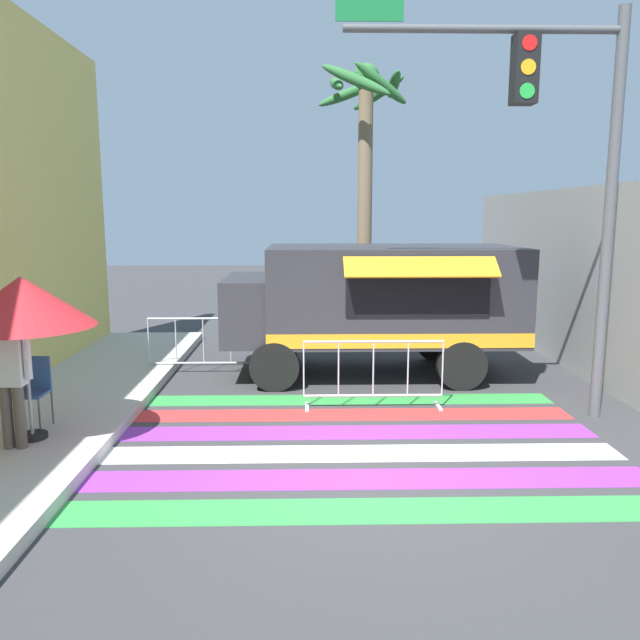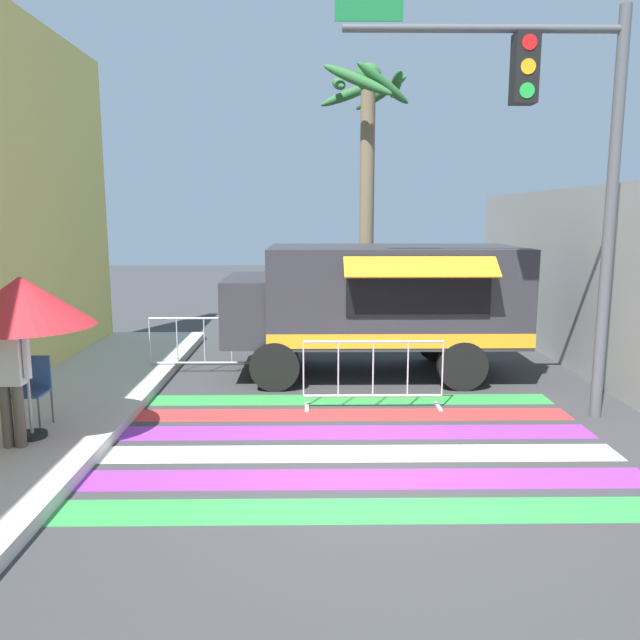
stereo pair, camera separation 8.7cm
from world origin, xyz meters
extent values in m
plane|color=#38383A|center=(0.00, 0.00, 0.00)|extent=(60.00, 60.00, 0.00)
cube|color=gray|center=(4.41, 3.00, 1.72)|extent=(0.20, 16.00, 3.43)
cube|color=green|center=(0.00, -0.88, 0.00)|extent=(6.40, 0.56, 0.01)
cube|color=purple|center=(0.00, -0.12, 0.00)|extent=(6.40, 0.56, 0.01)
cube|color=white|center=(0.00, 0.64, 0.00)|extent=(6.40, 0.56, 0.01)
cube|color=purple|center=(0.00, 1.40, 0.00)|extent=(6.40, 0.56, 0.01)
cube|color=red|center=(0.00, 2.16, 0.00)|extent=(6.40, 0.56, 0.01)
cube|color=green|center=(0.00, 2.92, 0.00)|extent=(6.40, 0.56, 0.01)
cube|color=#2D2D33|center=(0.88, 4.57, 1.52)|extent=(4.47, 2.36, 1.69)
cube|color=#2D2D33|center=(-1.36, 4.57, 1.25)|extent=(1.58, 2.17, 1.14)
cube|color=#1E232D|center=(-2.10, 4.57, 1.53)|extent=(0.06, 1.89, 0.43)
cube|color=black|center=(1.14, 3.38, 1.65)|extent=(2.37, 0.03, 0.76)
cube|color=orange|center=(1.14, 3.17, 2.11)|extent=(2.47, 0.43, 0.31)
cube|color=orange|center=(0.88, 3.39, 0.86)|extent=(4.47, 0.01, 0.24)
cylinder|color=black|center=(-1.23, 3.49, 0.42)|extent=(0.84, 0.22, 0.84)
cylinder|color=black|center=(-1.23, 5.65, 0.42)|extent=(0.84, 0.22, 0.84)
cylinder|color=black|center=(1.93, 3.49, 0.42)|extent=(0.84, 0.22, 0.84)
cylinder|color=black|center=(1.93, 5.65, 0.42)|extent=(0.84, 0.22, 0.84)
cylinder|color=#515456|center=(3.55, 2.03, 2.83)|extent=(0.16, 0.16, 5.66)
cylinder|color=#515456|center=(1.68, 2.03, 5.35)|extent=(3.74, 0.11, 0.11)
cube|color=black|center=(2.24, 2.00, 4.84)|extent=(0.32, 0.28, 0.90)
cylinder|color=red|center=(2.24, 1.86, 5.14)|extent=(0.20, 0.02, 0.20)
cylinder|color=#F2A519|center=(2.24, 1.86, 4.84)|extent=(0.20, 0.02, 0.20)
cylinder|color=green|center=(2.24, 1.86, 4.54)|extent=(0.20, 0.02, 0.20)
cube|color=#197238|center=(0.16, 2.01, 5.57)|extent=(0.90, 0.02, 0.28)
cylinder|color=black|center=(-4.13, 0.85, 0.18)|extent=(0.36, 0.36, 0.06)
cylinder|color=#B2B2B7|center=(-4.13, 0.85, 1.18)|extent=(0.04, 0.04, 2.04)
cone|color=red|center=(-4.13, 0.85, 1.89)|extent=(1.72, 1.72, 0.62)
cylinder|color=#4C4C51|center=(-4.50, 1.00, 0.38)|extent=(0.02, 0.02, 0.46)
cylinder|color=#4C4C51|center=(-4.09, 1.00, 0.38)|extent=(0.02, 0.02, 0.46)
cylinder|color=#4C4C51|center=(-4.50, 1.41, 0.38)|extent=(0.02, 0.02, 0.46)
cylinder|color=#4C4C51|center=(-4.09, 1.41, 0.38)|extent=(0.02, 0.02, 0.46)
cube|color=#2D5999|center=(-4.30, 1.20, 0.63)|extent=(0.43, 0.43, 0.03)
cube|color=#2D5999|center=(-4.30, 1.40, 0.86)|extent=(0.43, 0.03, 0.44)
cylinder|color=brown|center=(-4.27, 0.53, 0.54)|extent=(0.13, 0.13, 0.77)
cylinder|color=brown|center=(-4.12, 0.53, 0.54)|extent=(0.13, 0.13, 0.77)
cube|color=silver|center=(-4.19, 0.53, 1.24)|extent=(0.34, 0.20, 0.63)
cylinder|color=silver|center=(-3.97, 0.53, 1.27)|extent=(0.09, 0.09, 0.53)
sphere|color=brown|center=(-4.19, 0.53, 1.69)|extent=(0.22, 0.22, 0.22)
cylinder|color=#B7BABF|center=(0.33, 2.51, 1.03)|extent=(2.12, 0.04, 0.04)
cylinder|color=#B7BABF|center=(0.33, 2.51, 0.19)|extent=(2.12, 0.04, 0.04)
cylinder|color=#B7BABF|center=(-0.73, 2.51, 0.61)|extent=(0.02, 0.02, 0.84)
cylinder|color=#B7BABF|center=(-0.20, 2.51, 0.61)|extent=(0.02, 0.02, 0.84)
cylinder|color=#B7BABF|center=(0.33, 2.51, 0.61)|extent=(0.02, 0.02, 0.84)
cylinder|color=#B7BABF|center=(0.86, 2.51, 0.61)|extent=(0.02, 0.02, 0.84)
cylinder|color=#B7BABF|center=(1.39, 2.51, 0.61)|extent=(0.02, 0.02, 0.84)
cube|color=#B7BABF|center=(-0.68, 2.51, 0.01)|extent=(0.06, 0.44, 0.03)
cube|color=#B7BABF|center=(1.34, 2.51, 0.01)|extent=(0.06, 0.44, 0.03)
cylinder|color=#B7BABF|center=(-2.61, 4.70, 1.03)|extent=(2.03, 0.04, 0.04)
cylinder|color=#B7BABF|center=(-2.61, 4.70, 0.19)|extent=(2.03, 0.04, 0.04)
cylinder|color=#B7BABF|center=(-3.62, 4.70, 0.61)|extent=(0.02, 0.02, 0.84)
cylinder|color=#B7BABF|center=(-3.11, 4.70, 0.61)|extent=(0.02, 0.02, 0.84)
cylinder|color=#B7BABF|center=(-2.61, 4.70, 0.61)|extent=(0.02, 0.02, 0.84)
cylinder|color=#B7BABF|center=(-2.10, 4.70, 0.61)|extent=(0.02, 0.02, 0.84)
cylinder|color=#B7BABF|center=(-1.59, 4.70, 0.61)|extent=(0.02, 0.02, 0.84)
cube|color=#B7BABF|center=(-3.57, 4.70, 0.01)|extent=(0.06, 0.44, 0.03)
cube|color=#B7BABF|center=(-1.64, 4.70, 0.01)|extent=(0.06, 0.44, 0.03)
cylinder|color=#7A664C|center=(0.68, 8.02, 2.92)|extent=(0.33, 0.33, 5.84)
sphere|color=#2D6B33|center=(0.68, 8.02, 5.99)|extent=(0.60, 0.60, 0.60)
ellipsoid|color=#2D6B33|center=(1.31, 8.03, 5.83)|extent=(0.26, 1.27, 0.56)
ellipsoid|color=#2D6B33|center=(1.03, 8.63, 5.75)|extent=(1.31, 0.88, 0.85)
ellipsoid|color=#2D6B33|center=(0.35, 8.82, 5.78)|extent=(1.65, 0.86, 0.88)
ellipsoid|color=#2D6B33|center=(0.01, 7.95, 5.82)|extent=(0.38, 1.38, 0.61)
ellipsoid|color=#2D6B33|center=(0.38, 7.23, 5.77)|extent=(1.61, 0.80, 0.91)
ellipsoid|color=#2D6B33|center=(0.94, 7.34, 5.72)|extent=(1.36, 0.71, 0.96)
camera|label=1|loc=(-0.69, -6.69, 2.92)|focal=35.00mm
camera|label=2|loc=(-0.60, -6.69, 2.92)|focal=35.00mm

